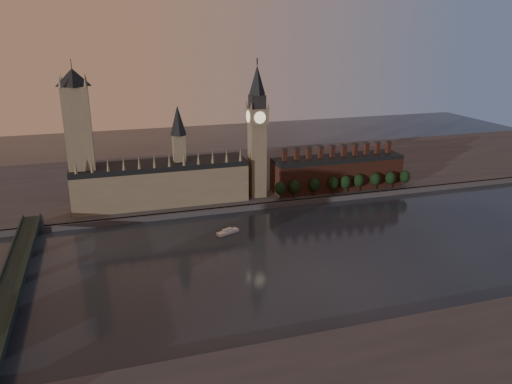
% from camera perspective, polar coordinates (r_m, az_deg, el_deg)
% --- Properties ---
extents(ground, '(900.00, 900.00, 0.00)m').
position_cam_1_polar(ground, '(302.56, 4.60, -7.59)').
color(ground, black).
rests_on(ground, ground).
extents(north_bank, '(900.00, 182.00, 4.00)m').
position_cam_1_polar(north_bank, '(461.10, -3.60, 1.79)').
color(north_bank, '#46474C').
rests_on(north_bank, ground).
extents(palace_of_westminster, '(130.00, 30.30, 74.00)m').
position_cam_1_polar(palace_of_westminster, '(385.16, -10.72, 1.27)').
color(palace_of_westminster, '#7B7257').
rests_on(palace_of_westminster, north_bank).
extents(victoria_tower, '(24.00, 24.00, 108.00)m').
position_cam_1_polar(victoria_tower, '(374.64, -19.56, 5.99)').
color(victoria_tower, '#7B7257').
rests_on(victoria_tower, north_bank).
extents(big_ben, '(15.00, 15.00, 107.00)m').
position_cam_1_polar(big_ben, '(387.00, 0.13, 7.04)').
color(big_ben, '#7B7257').
rests_on(big_ben, north_bank).
extents(chimney_block, '(110.00, 25.00, 37.00)m').
position_cam_1_polar(chimney_block, '(421.77, 9.24, 2.28)').
color(chimney_block, '#552B20').
rests_on(chimney_block, north_bank).
extents(embankment_tree_0, '(8.60, 8.60, 14.88)m').
position_cam_1_polar(embankment_tree_0, '(387.55, 2.78, 0.42)').
color(embankment_tree_0, black).
rests_on(embankment_tree_0, north_bank).
extents(embankment_tree_1, '(8.60, 8.60, 14.88)m').
position_cam_1_polar(embankment_tree_1, '(392.73, 4.40, 0.62)').
color(embankment_tree_1, black).
rests_on(embankment_tree_1, north_bank).
extents(embankment_tree_2, '(8.60, 8.60, 14.88)m').
position_cam_1_polar(embankment_tree_2, '(399.35, 6.69, 0.85)').
color(embankment_tree_2, black).
rests_on(embankment_tree_2, north_bank).
extents(embankment_tree_3, '(8.60, 8.60, 14.88)m').
position_cam_1_polar(embankment_tree_3, '(405.85, 8.81, 1.04)').
color(embankment_tree_3, black).
rests_on(embankment_tree_3, north_bank).
extents(embankment_tree_4, '(8.60, 8.60, 14.88)m').
position_cam_1_polar(embankment_tree_4, '(409.77, 10.18, 1.13)').
color(embankment_tree_4, black).
rests_on(embankment_tree_4, north_bank).
extents(embankment_tree_5, '(8.60, 8.60, 14.88)m').
position_cam_1_polar(embankment_tree_5, '(415.96, 11.64, 1.29)').
color(embankment_tree_5, black).
rests_on(embankment_tree_5, north_bank).
extents(embankment_tree_6, '(8.60, 8.60, 14.88)m').
position_cam_1_polar(embankment_tree_6, '(423.07, 13.46, 1.45)').
color(embankment_tree_6, black).
rests_on(embankment_tree_6, north_bank).
extents(embankment_tree_7, '(8.60, 8.60, 14.88)m').
position_cam_1_polar(embankment_tree_7, '(429.13, 15.10, 1.55)').
color(embankment_tree_7, black).
rests_on(embankment_tree_7, north_bank).
extents(embankment_tree_8, '(8.60, 8.60, 14.88)m').
position_cam_1_polar(embankment_tree_8, '(436.88, 16.64, 1.71)').
color(embankment_tree_8, black).
rests_on(embankment_tree_8, north_bank).
extents(westminster_bridge, '(14.00, 200.00, 11.55)m').
position_cam_1_polar(westminster_bridge, '(283.00, -26.19, -9.76)').
color(westminster_bridge, '#1C2B25').
rests_on(westminster_bridge, ground).
extents(river_boat, '(16.51, 10.58, 3.20)m').
position_cam_1_polar(river_boat, '(337.45, -3.26, -4.54)').
color(river_boat, silver).
rests_on(river_boat, ground).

